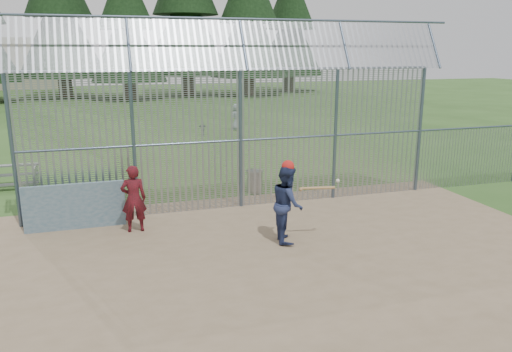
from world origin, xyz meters
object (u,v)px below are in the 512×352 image
object	(u,v)px
dugout_wall	(75,206)
batter	(287,204)
onlooker	(134,199)
trash_can	(255,181)

from	to	relation	value
dugout_wall	batter	world-z (taller)	batter
batter	dugout_wall	bearing A→B (deg)	75.54
dugout_wall	batter	bearing A→B (deg)	-25.96
batter	onlooker	bearing A→B (deg)	74.62
onlooker	trash_can	world-z (taller)	onlooker
onlooker	batter	bearing A→B (deg)	153.83
dugout_wall	onlooker	distance (m)	1.60
trash_can	onlooker	bearing A→B (deg)	-147.16
batter	onlooker	world-z (taller)	batter
trash_can	batter	bearing A→B (deg)	-96.68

